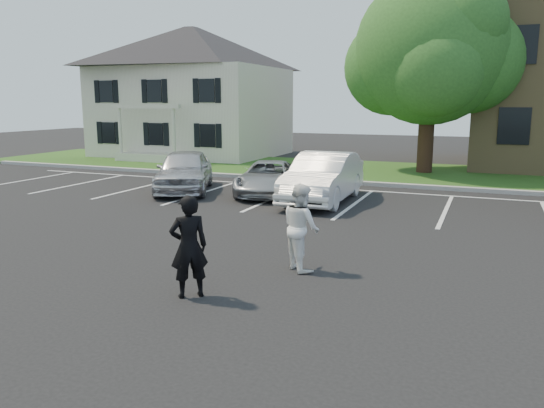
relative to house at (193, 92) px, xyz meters
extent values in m
plane|color=black|center=(13.00, -19.97, -3.83)|extent=(90.00, 90.00, 0.00)
cube|color=gray|center=(13.00, -7.97, -3.75)|extent=(40.00, 0.30, 0.15)
cube|color=#2C4F16|center=(13.00, -3.97, -3.79)|extent=(44.00, 8.00, 0.08)
cube|color=silver|center=(-1.00, -11.97, -3.82)|extent=(0.12, 5.20, 0.01)
cube|color=silver|center=(1.80, -11.97, -3.82)|extent=(0.12, 5.20, 0.01)
cube|color=silver|center=(4.60, -11.97, -3.82)|extent=(0.12, 5.20, 0.01)
cube|color=silver|center=(7.40, -11.97, -3.82)|extent=(0.12, 5.20, 0.01)
cube|color=silver|center=(10.20, -11.97, -3.82)|extent=(0.12, 5.20, 0.01)
cube|color=silver|center=(13.00, -11.97, -3.82)|extent=(0.12, 5.20, 0.01)
cube|color=silver|center=(15.80, -11.97, -3.82)|extent=(0.12, 5.20, 0.01)
cube|color=silver|center=(14.40, -9.27, -3.82)|extent=(34.00, 0.12, 0.01)
cube|color=beige|center=(0.00, 0.03, -1.23)|extent=(10.00, 8.00, 5.20)
pyramid|color=black|center=(0.00, 0.03, 2.57)|extent=(10.30, 8.24, 2.40)
cube|color=beige|center=(0.00, -4.27, -3.58)|extent=(4.00, 1.60, 0.50)
cylinder|color=beige|center=(-1.70, -4.87, -2.48)|extent=(0.18, 0.18, 2.70)
cylinder|color=beige|center=(1.70, -4.87, -2.48)|extent=(0.18, 0.18, 2.70)
cube|color=beige|center=(0.00, -4.87, -0.83)|extent=(4.20, 0.25, 0.20)
cube|color=black|center=(0.00, -3.99, -2.33)|extent=(0.90, 0.06, 1.20)
cube|color=black|center=(0.00, -3.99, -0.03)|extent=(0.90, 0.06, 1.20)
cube|color=black|center=(-0.65, -3.99, -2.33)|extent=(0.32, 0.05, 1.25)
cube|color=black|center=(0.65, -3.99, -2.33)|extent=(0.32, 0.05, 1.25)
cube|color=black|center=(17.80, -3.00, -1.63)|extent=(1.30, 0.06, 1.60)
cube|color=black|center=(17.80, -3.00, 1.77)|extent=(1.30, 0.06, 1.60)
cylinder|color=black|center=(14.18, -3.55, -2.23)|extent=(0.70, 0.70, 3.20)
sphere|color=#29561F|center=(14.18, -3.55, 1.67)|extent=(6.60, 6.60, 6.60)
sphere|color=#29561F|center=(15.78, -2.85, 1.17)|extent=(4.60, 4.60, 4.60)
sphere|color=#29561F|center=(12.48, -3.15, 0.97)|extent=(4.40, 4.40, 4.40)
sphere|color=#29561F|center=(14.58, -5.05, 0.77)|extent=(4.00, 4.00, 4.00)
sphere|color=#29561F|center=(13.58, -1.95, 1.97)|extent=(4.20, 4.20, 4.20)
sphere|color=#29561F|center=(15.38, -4.45, 2.57)|extent=(3.80, 3.80, 3.80)
imported|color=black|center=(12.40, -21.14, -2.96)|extent=(0.75, 0.73, 1.74)
imported|color=white|center=(13.62, -19.01, -2.98)|extent=(1.04, 1.04, 1.70)
imported|color=silver|center=(6.61, -11.88, -3.06)|extent=(3.47, 4.84, 1.53)
imported|color=#9A9CA1|center=(9.71, -11.32, -3.24)|extent=(2.87, 4.54, 1.17)
imported|color=white|center=(11.91, -11.94, -3.03)|extent=(1.80, 4.88, 1.60)
camera|label=1|loc=(16.90, -28.46, -0.60)|focal=35.00mm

